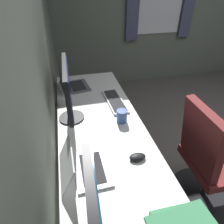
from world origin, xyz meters
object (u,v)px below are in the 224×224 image
Objects in this scene: drawer_pedestal at (104,179)px; coffee_mug at (122,116)px; laptop_leftmost at (72,83)px; mouse_spare at (137,157)px; office_chair at (207,164)px; keyboard_main at (115,101)px; laptop_left at (82,166)px; monitor_primary at (68,90)px.

coffee_mug is at bearing -41.56° from drawer_pedestal.
laptop_leftmost reaches higher than coffee_mug.
laptop_leftmost is at bearing 17.01° from mouse_spare.
laptop_leftmost is 3.07× the size of mouse_spare.
office_chair is (-0.35, -0.61, -0.32)m from coffee_mug.
office_chair reaches higher than coffee_mug.
coffee_mug is 0.77m from office_chair.
drawer_pedestal is at bearing 157.16° from keyboard_main.
coffee_mug is at bearing -1.69° from mouse_spare.
laptop_leftmost is 0.33× the size of office_chair.
laptop_leftmost is at bearing 43.76° from keyboard_main.
laptop_left is 0.80m from keyboard_main.
keyboard_main is at bearing -2.56° from mouse_spare.
keyboard_main is (0.15, -0.39, -0.25)m from monitor_primary.
coffee_mug is at bearing 176.24° from keyboard_main.
keyboard_main is (-0.37, -0.35, -0.04)m from laptop_leftmost.
drawer_pedestal is 0.82m from office_chair.
laptop_leftmost is (0.88, 0.14, 0.43)m from drawer_pedestal.
laptop_leftmost is 1.07m from laptop_left.
coffee_mug is (0.22, -0.20, 0.43)m from drawer_pedestal.
office_chair reaches higher than laptop_leftmost.
laptop_left is (-0.19, 0.16, 0.43)m from drawer_pedestal.
keyboard_main is at bearing -136.24° from laptop_leftmost.
keyboard_main is at bearing -3.76° from coffee_mug.
monitor_primary reaches higher than drawer_pedestal.
monitor_primary reaches higher than keyboard_main.
laptop_left is at bearing 179.00° from laptop_leftmost.
monitor_primary is 0.69m from mouse_spare.
office_chair is at bearing -137.64° from keyboard_main.
mouse_spare is (-0.53, -0.36, -0.24)m from monitor_primary.
laptop_left is 0.70× the size of keyboard_main.
coffee_mug is (-0.14, -0.38, -0.21)m from monitor_primary.
laptop_left is 2.88× the size of mouse_spare.
laptop_leftmost reaches higher than mouse_spare.
mouse_spare is at bearing -145.62° from monitor_primary.
office_chair is at bearing -85.99° from mouse_spare.
monitor_primary is at bearing 175.50° from laptop_leftmost.
laptop_left is 0.31× the size of office_chair.
keyboard_main reaches higher than drawer_pedestal.
coffee_mug is (0.41, -0.35, 0.01)m from laptop_left.
laptop_leftmost is 1.42m from office_chair.
keyboard_main is 4.09× the size of mouse_spare.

